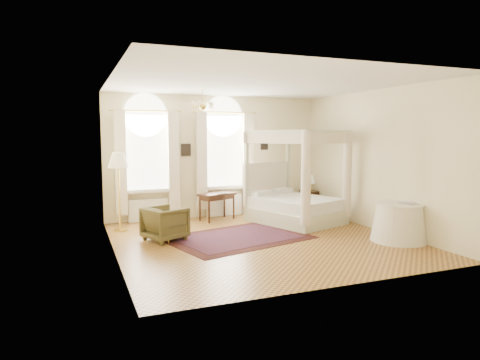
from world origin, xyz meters
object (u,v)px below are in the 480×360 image
Objects in this scene: stool at (173,217)px; coffee_table at (173,226)px; canopy_bed at (296,202)px; nightstand at (309,201)px; side_table at (399,223)px; armchair at (165,223)px; writing_desk at (217,197)px; floor_lamp at (118,164)px.

stool is 0.87m from coffee_table.
nightstand is (1.09, 1.17, -0.22)m from canopy_bed.
side_table is at bearing -66.60° from canopy_bed.
nightstand is 4.93m from armchair.
writing_desk is 2.41m from armchair.
canopy_bed reaches higher than floor_lamp.
stool is at bearing 148.60° from side_table.
nightstand is 0.78× the size of armchair.
stool is 0.36× the size of side_table.
side_table reaches higher than writing_desk.
stool is at bearing -165.59° from nightstand.
nightstand is 0.58× the size of writing_desk.
stool reaches higher than coffee_table.
armchair is (-0.34, -0.70, 0.01)m from stool.
stool is at bearing -26.24° from floor_lamp.
coffee_table is 4.78m from side_table.
writing_desk is at bearing 48.93° from coffee_table.
floor_lamp is at bearing 124.12° from coffee_table.
stool is 0.23× the size of floor_lamp.
floor_lamp reaches higher than writing_desk.
stool is at bearing 178.59° from canopy_bed.
canopy_bed reaches higher than nightstand.
floor_lamp is at bearing -174.38° from nightstand.
canopy_bed is 4.11× the size of coffee_table.
canopy_bed is 1.62m from nightstand.
nightstand is 0.53× the size of side_table.
floor_lamp is (-0.95, 1.41, 1.24)m from coffee_table.
floor_lamp is at bearing -170.95° from writing_desk.
coffee_table is at bearing -167.14° from canopy_bed.
armchair is (-3.50, -0.62, -0.17)m from canopy_bed.
canopy_bed is at bearing 113.40° from side_table.
stool is 4.99m from side_table.
coffee_table is at bearing -102.61° from stool.
canopy_bed is 3.17m from stool.
coffee_table is at bearing 158.47° from side_table.
writing_desk is 1.34× the size of armchair.
nightstand is at bearing 23.55° from coffee_table.
armchair is at bearing 136.51° from coffee_table.
writing_desk is at bearing 9.05° from floor_lamp.
canopy_bed is 3.45m from coffee_table.
writing_desk is (-1.78, 1.04, 0.08)m from canopy_bed.
writing_desk is 2.74m from floor_lamp.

